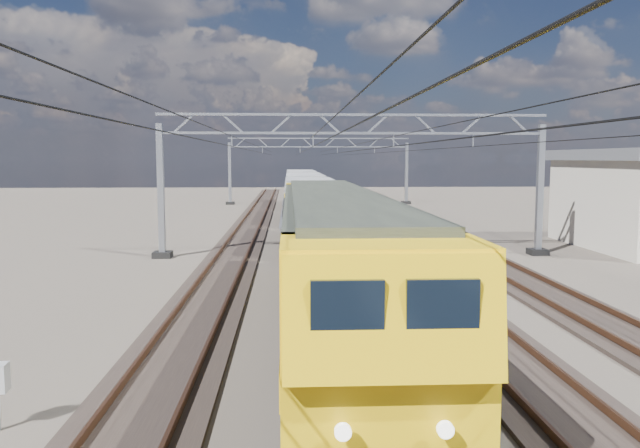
{
  "coord_description": "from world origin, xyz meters",
  "views": [
    {
      "loc": [
        -3.21,
        -26.96,
        4.9
      ],
      "look_at": [
        -2.02,
        -3.23,
        2.4
      ],
      "focal_mm": 35.0,
      "sensor_mm": 36.0,
      "label": 1
    }
  ],
  "objects_px": {
    "hopper_wagon_lead": "(311,206)",
    "hopper_wagon_third": "(301,185)",
    "hopper_wagon_mid": "(304,193)",
    "catenary_gantry_mid": "(353,179)",
    "locomotive": "(333,252)",
    "catenary_gantry_far": "(319,168)"
  },
  "relations": [
    {
      "from": "hopper_wagon_lead",
      "to": "hopper_wagon_third",
      "type": "bearing_deg",
      "value": 90.0
    },
    {
      "from": "hopper_wagon_lead",
      "to": "hopper_wagon_mid",
      "type": "bearing_deg",
      "value": 90.0
    },
    {
      "from": "hopper_wagon_lead",
      "to": "hopper_wagon_third",
      "type": "distance_m",
      "value": 28.4
    },
    {
      "from": "hopper_wagon_mid",
      "to": "hopper_wagon_third",
      "type": "bearing_deg",
      "value": 90.0
    },
    {
      "from": "hopper_wagon_mid",
      "to": "catenary_gantry_mid",
      "type": "bearing_deg",
      "value": -83.67
    },
    {
      "from": "locomotive",
      "to": "hopper_wagon_mid",
      "type": "xyz_separation_m",
      "value": [
        -0.0,
        31.9,
        -0.09
      ]
    },
    {
      "from": "hopper_wagon_lead",
      "to": "catenary_gantry_mid",
      "type": "bearing_deg",
      "value": -62.41
    },
    {
      "from": "catenary_gantry_mid",
      "to": "hopper_wagon_mid",
      "type": "distance_m",
      "value": 18.22
    },
    {
      "from": "catenary_gantry_far",
      "to": "hopper_wagon_lead",
      "type": "distance_m",
      "value": 32.28
    },
    {
      "from": "hopper_wagon_mid",
      "to": "hopper_wagon_third",
      "type": "distance_m",
      "value": 14.2
    },
    {
      "from": "locomotive",
      "to": "hopper_wagon_lead",
      "type": "height_order",
      "value": "locomotive"
    },
    {
      "from": "catenary_gantry_mid",
      "to": "hopper_wagon_third",
      "type": "bearing_deg",
      "value": 93.55
    },
    {
      "from": "catenary_gantry_mid",
      "to": "hopper_wagon_mid",
      "type": "xyz_separation_m",
      "value": [
        -2.0,
        18.03,
        -1.67
      ]
    },
    {
      "from": "catenary_gantry_mid",
      "to": "hopper_wagon_third",
      "type": "distance_m",
      "value": 32.33
    },
    {
      "from": "catenary_gantry_far",
      "to": "hopper_wagon_mid",
      "type": "bearing_deg",
      "value": -96.35
    },
    {
      "from": "locomotive",
      "to": "hopper_wagon_lead",
      "type": "bearing_deg",
      "value": 90.0
    },
    {
      "from": "catenary_gantry_far",
      "to": "locomotive",
      "type": "relative_size",
      "value": 0.94
    },
    {
      "from": "catenary_gantry_mid",
      "to": "locomotive",
      "type": "bearing_deg",
      "value": -98.21
    },
    {
      "from": "locomotive",
      "to": "catenary_gantry_mid",
      "type": "bearing_deg",
      "value": 81.79
    },
    {
      "from": "catenary_gantry_far",
      "to": "hopper_wagon_mid",
      "type": "xyz_separation_m",
      "value": [
        -2.0,
        -17.97,
        -1.67
      ]
    },
    {
      "from": "hopper_wagon_lead",
      "to": "hopper_wagon_mid",
      "type": "height_order",
      "value": "same"
    },
    {
      "from": "catenary_gantry_mid",
      "to": "hopper_wagon_lead",
      "type": "bearing_deg",
      "value": 117.59
    }
  ]
}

